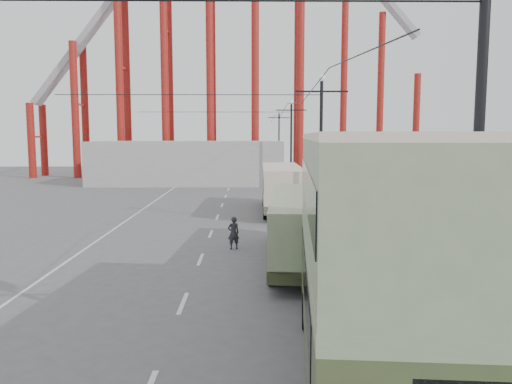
{
  "coord_description": "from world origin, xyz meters",
  "views": [
    {
      "loc": [
        1.28,
        -12.41,
        5.65
      ],
      "look_at": [
        1.57,
        11.05,
        3.0
      ],
      "focal_mm": 35.0,
      "sensor_mm": 36.0,
      "label": 1
    }
  ],
  "objects_px": {
    "pedestrian": "(233,233)",
    "double_decker_bus": "(365,245)",
    "single_decker_cream": "(282,186)",
    "single_decker_green": "(299,225)",
    "lamp_post_near": "(485,15)"
  },
  "relations": [
    {
      "from": "single_decker_green",
      "to": "single_decker_cream",
      "type": "relative_size",
      "value": 0.99
    },
    {
      "from": "lamp_post_near",
      "to": "pedestrian",
      "type": "bearing_deg",
      "value": 108.8
    },
    {
      "from": "double_decker_bus",
      "to": "pedestrian",
      "type": "distance_m",
      "value": 14.13
    },
    {
      "from": "pedestrian",
      "to": "double_decker_bus",
      "type": "bearing_deg",
      "value": 84.67
    },
    {
      "from": "pedestrian",
      "to": "lamp_post_near",
      "type": "bearing_deg",
      "value": 89.2
    },
    {
      "from": "single_decker_cream",
      "to": "lamp_post_near",
      "type": "bearing_deg",
      "value": -84.85
    },
    {
      "from": "double_decker_bus",
      "to": "pedestrian",
      "type": "height_order",
      "value": "double_decker_bus"
    },
    {
      "from": "lamp_post_near",
      "to": "single_decker_cream",
      "type": "xyz_separation_m",
      "value": [
        -1.98,
        27.37,
        -5.95
      ]
    },
    {
      "from": "lamp_post_near",
      "to": "double_decker_bus",
      "type": "bearing_deg",
      "value": 136.61
    },
    {
      "from": "lamp_post_near",
      "to": "double_decker_bus",
      "type": "height_order",
      "value": "lamp_post_near"
    },
    {
      "from": "single_decker_green",
      "to": "double_decker_bus",
      "type": "bearing_deg",
      "value": -83.51
    },
    {
      "from": "double_decker_bus",
      "to": "single_decker_cream",
      "type": "relative_size",
      "value": 0.99
    },
    {
      "from": "single_decker_cream",
      "to": "pedestrian",
      "type": "height_order",
      "value": "single_decker_cream"
    },
    {
      "from": "double_decker_bus",
      "to": "single_decker_green",
      "type": "xyz_separation_m",
      "value": [
        -0.42,
        10.86,
        -1.49
      ]
    },
    {
      "from": "single_decker_green",
      "to": "pedestrian",
      "type": "distance_m",
      "value": 4.1
    }
  ]
}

